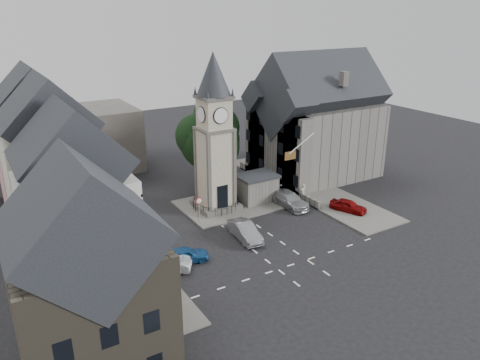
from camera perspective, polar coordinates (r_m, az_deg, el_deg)
ground at (r=43.72m, az=2.06°, el=-7.11°), size 120.00×120.00×0.00m
pavement_west at (r=44.24m, az=-16.22°, el=-7.53°), size 6.00×30.00×0.14m
pavement_east at (r=56.10m, az=7.91°, el=-0.82°), size 6.00×26.00×0.14m
central_island at (r=50.57m, az=-1.46°, el=-3.04°), size 10.00×8.00×0.16m
road_markings at (r=39.81m, az=6.43°, el=-10.20°), size 20.00×8.00×0.01m
clock_tower at (r=47.24m, az=-3.13°, el=5.57°), size 4.86×4.86×16.25m
stone_shelter at (r=51.20m, az=2.02°, el=-0.96°), size 4.30×3.30×3.08m
town_tree at (r=52.73m, az=-3.75°, el=5.84°), size 7.20×7.20×10.80m
warning_sign_post at (r=45.71m, az=-5.01°, el=-3.09°), size 0.70×0.19×2.85m
terrace_pink at (r=50.62m, az=-23.28°, el=3.11°), size 8.10×7.60×12.80m
terrace_cream at (r=43.03m, az=-21.61°, el=0.48°), size 8.10×7.60×12.80m
terrace_tudor at (r=35.78m, az=-19.18°, el=-3.84°), size 8.10×7.60×12.00m
building_sw_stone at (r=28.04m, az=-17.81°, el=-12.63°), size 8.60×7.60×10.40m
backdrop_west at (r=63.23m, az=-21.55°, el=4.11°), size 20.00×10.00×8.00m
east_building at (r=58.65m, az=9.13°, el=6.40°), size 14.40×11.40×12.60m
east_boundary_wall at (r=55.85m, az=4.40°, el=-0.37°), size 0.40×16.00×0.90m
flagpole at (r=48.57m, az=7.53°, el=4.46°), size 3.68×0.10×2.74m
car_west_blue at (r=39.86m, az=-6.72°, el=-9.06°), size 4.22×2.43×1.35m
car_west_silver at (r=38.91m, az=-9.53°, el=-9.82°), size 4.90×3.96×1.57m
car_west_grey at (r=39.56m, az=-12.75°, el=-9.67°), size 5.53×4.30×1.40m
car_island_silver at (r=43.27m, az=0.59°, el=-6.25°), size 2.10×4.85×1.55m
car_island_east at (r=50.40m, az=5.97°, el=-2.37°), size 2.41×5.46×1.56m
car_east_red at (r=50.14m, az=13.06°, el=-3.09°), size 2.98×4.16×1.32m
pedestrian at (r=51.94m, az=7.67°, el=-1.52°), size 0.82×0.68×1.92m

